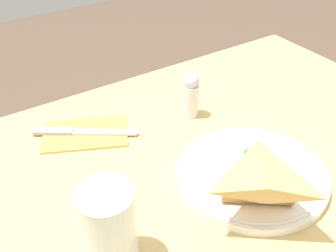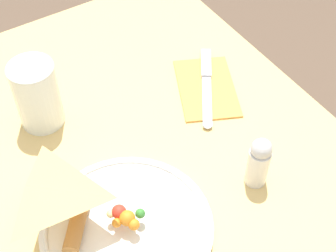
% 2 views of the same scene
% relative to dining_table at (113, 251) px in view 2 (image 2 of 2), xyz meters
% --- Properties ---
extents(dining_table, '(1.05, 0.89, 0.74)m').
position_rel_dining_table_xyz_m(dining_table, '(0.00, 0.00, 0.00)').
color(dining_table, '#DBB770').
rests_on(dining_table, ground_plane).
extents(plate_pizza, '(0.26, 0.26, 0.05)m').
position_rel_dining_table_xyz_m(plate_pizza, '(0.03, 0.01, 0.12)').
color(plate_pizza, white).
rests_on(plate_pizza, dining_table).
extents(milk_glass, '(0.08, 0.08, 0.13)m').
position_rel_dining_table_xyz_m(milk_glass, '(-0.24, -0.00, 0.16)').
color(milk_glass, white).
rests_on(milk_glass, dining_table).
extents(napkin_folded, '(0.19, 0.16, 0.00)m').
position_rel_dining_table_xyz_m(napkin_folded, '(-0.15, 0.29, 0.11)').
color(napkin_folded, '#E59E4C').
rests_on(napkin_folded, dining_table).
extents(butter_knife, '(0.18, 0.13, 0.01)m').
position_rel_dining_table_xyz_m(butter_knife, '(-0.16, 0.30, 0.11)').
color(butter_knife, '#B2B2B7').
rests_on(butter_knife, napkin_folded).
extents(salt_shaker, '(0.04, 0.04, 0.10)m').
position_rel_dining_table_xyz_m(salt_shaker, '(0.06, 0.24, 0.15)').
color(salt_shaker, silver).
rests_on(salt_shaker, dining_table).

